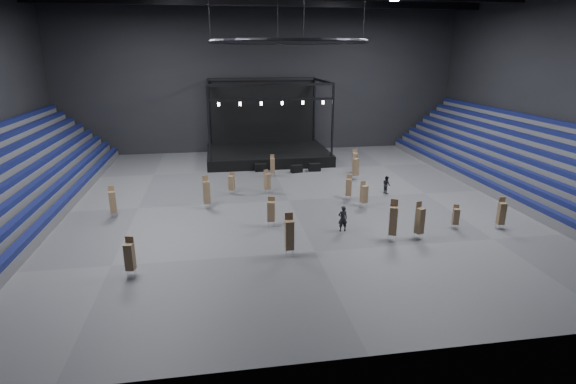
{
  "coord_description": "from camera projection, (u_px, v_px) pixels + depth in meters",
  "views": [
    {
      "loc": [
        -5.93,
        -36.2,
        12.27
      ],
      "look_at": [
        -0.38,
        -2.0,
        1.4
      ],
      "focal_mm": 28.0,
      "sensor_mm": 36.0,
      "label": 1
    }
  ],
  "objects": [
    {
      "name": "truss_ring",
      "position": [
        289.0,
        42.0,
        34.78
      ],
      "size": [
        12.3,
        12.3,
        5.15
      ],
      "color": "black",
      "rests_on": "ceiling"
    },
    {
      "name": "chair_stack_5",
      "position": [
        273.0,
        165.0,
        45.82
      ],
      "size": [
        0.44,
        0.44,
        2.26
      ],
      "rotation": [
        0.0,
        0.0,
        -0.03
      ],
      "color": "silver",
      "rests_on": "floor"
    },
    {
      "name": "chair_stack_4",
      "position": [
        393.0,
        220.0,
        30.12
      ],
      "size": [
        0.66,
        0.66,
        2.88
      ],
      "rotation": [
        0.0,
        0.0,
        -0.36
      ],
      "color": "silver",
      "rests_on": "floor"
    },
    {
      "name": "bleachers_right",
      "position": [
        532.0,
        170.0,
        41.67
      ],
      "size": [
        7.2,
        40.0,
        6.4
      ],
      "color": "#515153",
      "rests_on": "floor"
    },
    {
      "name": "chair_stack_11",
      "position": [
        267.0,
        181.0,
        40.35
      ],
      "size": [
        0.6,
        0.6,
        2.16
      ],
      "rotation": [
        0.0,
        0.0,
        0.43
      ],
      "color": "silver",
      "rests_on": "floor"
    },
    {
      "name": "wall_right",
      "position": [
        566.0,
        90.0,
        39.81
      ],
      "size": [
        0.2,
        42.0,
        18.0
      ],
      "primitive_type": "cube",
      "color": "black",
      "rests_on": "ground"
    },
    {
      "name": "chair_stack_6",
      "position": [
        420.0,
        220.0,
        30.41
      ],
      "size": [
        0.62,
        0.62,
        2.64
      ],
      "rotation": [
        0.0,
        0.0,
        0.35
      ],
      "color": "silver",
      "rests_on": "floor"
    },
    {
      "name": "floor",
      "position": [
        289.0,
        200.0,
        38.68
      ],
      "size": [
        50.0,
        50.0,
        0.0
      ],
      "primitive_type": "plane",
      "color": "#4B4B4D",
      "rests_on": "ground"
    },
    {
      "name": "chair_stack_14",
      "position": [
        356.0,
        166.0,
        44.71
      ],
      "size": [
        0.6,
        0.6,
        2.55
      ],
      "rotation": [
        0.0,
        0.0,
        0.24
      ],
      "color": "silver",
      "rests_on": "floor"
    },
    {
      "name": "chair_stack_15",
      "position": [
        113.0,
        201.0,
        34.4
      ],
      "size": [
        0.59,
        0.59,
        2.49
      ],
      "rotation": [
        0.0,
        0.0,
        0.23
      ],
      "color": "silver",
      "rests_on": "floor"
    },
    {
      "name": "chair_stack_2",
      "position": [
        207.0,
        192.0,
        36.33
      ],
      "size": [
        0.6,
        0.6,
        2.75
      ],
      "rotation": [
        0.0,
        0.0,
        0.23
      ],
      "color": "silver",
      "rests_on": "floor"
    },
    {
      "name": "chair_stack_8",
      "position": [
        501.0,
        213.0,
        32.1
      ],
      "size": [
        0.53,
        0.53,
        2.37
      ],
      "rotation": [
        0.0,
        0.0,
        -0.15
      ],
      "color": "silver",
      "rests_on": "floor"
    },
    {
      "name": "chair_stack_9",
      "position": [
        289.0,
        234.0,
        27.86
      ],
      "size": [
        0.53,
        0.53,
        2.79
      ],
      "rotation": [
        0.0,
        0.0,
        0.0
      ],
      "color": "silver",
      "rests_on": "floor"
    },
    {
      "name": "stage",
      "position": [
        267.0,
        146.0,
        53.53
      ],
      "size": [
        14.0,
        10.0,
        9.2
      ],
      "color": "black",
      "rests_on": "floor"
    },
    {
      "name": "wall_front",
      "position": [
        383.0,
        146.0,
        16.2
      ],
      "size": [
        50.0,
        0.2,
        18.0
      ],
      "primitive_type": "cube",
      "color": "black",
      "rests_on": "ground"
    },
    {
      "name": "wall_back",
      "position": [
        261.0,
        79.0,
        55.76
      ],
      "size": [
        50.0,
        0.2,
        18.0
      ],
      "primitive_type": "cube",
      "color": "black",
      "rests_on": "ground"
    },
    {
      "name": "flight_case_right",
      "position": [
        315.0,
        167.0,
        48.09
      ],
      "size": [
        1.27,
        0.65,
        0.84
      ],
      "primitive_type": "cube",
      "rotation": [
        0.0,
        0.0,
        -0.02
      ],
      "color": "black",
      "rests_on": "floor"
    },
    {
      "name": "man_center",
      "position": [
        343.0,
        219.0,
        31.83
      ],
      "size": [
        0.72,
        0.5,
        1.89
      ],
      "primitive_type": "imported",
      "rotation": [
        0.0,
        0.0,
        3.21
      ],
      "color": "black",
      "rests_on": "floor"
    },
    {
      "name": "chair_stack_13",
      "position": [
        349.0,
        187.0,
        38.53
      ],
      "size": [
        0.62,
        0.62,
        2.21
      ],
      "rotation": [
        0.0,
        0.0,
        -0.42
      ],
      "color": "silver",
      "rests_on": "floor"
    },
    {
      "name": "chair_stack_12",
      "position": [
        271.0,
        211.0,
        32.61
      ],
      "size": [
        0.64,
        0.64,
        2.24
      ],
      "rotation": [
        0.0,
        0.0,
        -0.23
      ],
      "color": "silver",
      "rests_on": "floor"
    },
    {
      "name": "chair_stack_10",
      "position": [
        364.0,
        194.0,
        36.69
      ],
      "size": [
        0.61,
        0.61,
        2.2
      ],
      "rotation": [
        0.0,
        0.0,
        0.32
      ],
      "color": "silver",
      "rests_on": "floor"
    },
    {
      "name": "chair_stack_7",
      "position": [
        355.0,
        161.0,
        47.11
      ],
      "size": [
        0.57,
        0.57,
        2.56
      ],
      "rotation": [
        0.0,
        0.0,
        -0.15
      ],
      "color": "silver",
      "rests_on": "floor"
    },
    {
      "name": "flight_case_mid",
      "position": [
        297.0,
        169.0,
        47.52
      ],
      "size": [
        1.3,
        0.85,
        0.8
      ],
      "primitive_type": "cube",
      "rotation": [
        0.0,
        0.0,
        0.23
      ],
      "color": "black",
      "rests_on": "floor"
    },
    {
      "name": "chair_stack_0",
      "position": [
        456.0,
        216.0,
        32.27
      ],
      "size": [
        0.5,
        0.5,
        1.79
      ],
      "rotation": [
        0.0,
        0.0,
        -0.23
      ],
      "color": "silver",
      "rests_on": "floor"
    },
    {
      "name": "crew_member",
      "position": [
        386.0,
        185.0,
        40.47
      ],
      "size": [
        0.73,
        0.87,
        1.6
      ],
      "primitive_type": "imported",
      "rotation": [
        0.0,
        0.0,
        1.74
      ],
      "color": "black",
      "rests_on": "floor"
    },
    {
      "name": "chair_stack_3",
      "position": [
        232.0,
        183.0,
        40.11
      ],
      "size": [
        0.61,
        0.61,
        2.0
      ],
      "rotation": [
        0.0,
        0.0,
        -0.38
      ],
      "color": "silver",
      "rests_on": "floor"
    },
    {
      "name": "chair_stack_1",
      "position": [
        130.0,
        256.0,
        25.32
      ],
      "size": [
        0.58,
        0.58,
        2.37
      ],
      "rotation": [
        0.0,
        0.0,
        -0.2
      ],
      "color": "silver",
      "rests_on": "floor"
    },
    {
      "name": "flight_case_left",
      "position": [
        261.0,
        167.0,
        47.99
      ],
      "size": [
        1.26,
        0.67,
        0.82
      ],
      "primitive_type": "cube",
      "rotation": [
        0.0,
        0.0,
        0.04
      ],
      "color": "black",
      "rests_on": "floor"
    }
  ]
}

